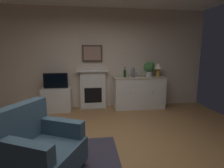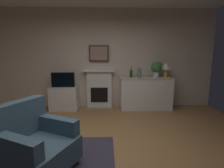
{
  "view_description": "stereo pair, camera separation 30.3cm",
  "coord_description": "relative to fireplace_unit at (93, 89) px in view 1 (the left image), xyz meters",
  "views": [
    {
      "loc": [
        -0.18,
        -2.32,
        1.53
      ],
      "look_at": [
        0.21,
        0.64,
        1.0
      ],
      "focal_mm": 27.1,
      "sensor_mm": 36.0,
      "label": 1
    },
    {
      "loc": [
        0.12,
        -2.34,
        1.53
      ],
      "look_at": [
        0.21,
        0.64,
        1.0
      ],
      "focal_mm": 27.1,
      "sensor_mm": 36.0,
      "label": 2
    }
  ],
  "objects": [
    {
      "name": "armchair",
      "position": [
        -0.71,
        -2.71,
        -0.17
      ],
      "size": [
        1.06,
        1.04,
        0.92
      ],
      "color": "#3F596B",
      "rests_on": "ground_plane"
    },
    {
      "name": "table_lamp",
      "position": [
        1.84,
        -0.18,
        0.63
      ],
      "size": [
        0.26,
        0.26,
        0.4
      ],
      "color": "#B79338",
      "rests_on": "sideboard_cabinet"
    },
    {
      "name": "framed_picture",
      "position": [
        0.0,
        0.05,
        1.0
      ],
      "size": [
        0.55,
        0.04,
        0.45
      ],
      "color": "#473323"
    },
    {
      "name": "sideboard_cabinet",
      "position": [
        1.31,
        -0.18,
        -0.1
      ],
      "size": [
        1.44,
        0.49,
        0.9
      ],
      "color": "white",
      "rests_on": "ground_plane"
    },
    {
      "name": "wine_glass_right",
      "position": [
        1.46,
        -0.18,
        0.47
      ],
      "size": [
        0.07,
        0.07,
        0.16
      ],
      "color": "silver",
      "rests_on": "sideboard_cabinet"
    },
    {
      "name": "wine_bottle",
      "position": [
        0.88,
        -0.18,
        0.46
      ],
      "size": [
        0.08,
        0.08,
        0.29
      ],
      "color": "#193F1E",
      "rests_on": "sideboard_cabinet"
    },
    {
      "name": "potted_plant_small",
      "position": [
        1.6,
        -0.13,
        0.61
      ],
      "size": [
        0.3,
        0.3,
        0.43
      ],
      "color": "beige",
      "rests_on": "sideboard_cabinet"
    },
    {
      "name": "tv_set",
      "position": [
        -0.97,
        -0.19,
        0.29
      ],
      "size": [
        0.62,
        0.07,
        0.4
      ],
      "color": "black",
      "rests_on": "tv_cabinet"
    },
    {
      "name": "fireplace_unit",
      "position": [
        0.0,
        0.0,
        0.0
      ],
      "size": [
        0.87,
        0.3,
        1.1
      ],
      "color": "white",
      "rests_on": "ground_plane"
    },
    {
      "name": "tv_cabinet",
      "position": [
        -0.97,
        -0.16,
        -0.23
      ],
      "size": [
        0.75,
        0.42,
        0.64
      ],
      "color": "white",
      "rests_on": "ground_plane"
    },
    {
      "name": "vase_decorative",
      "position": [
        1.09,
        -0.23,
        0.49
      ],
      "size": [
        0.11,
        0.11,
        0.28
      ],
      "color": "slate",
      "rests_on": "sideboard_cabinet"
    },
    {
      "name": "wall_rear",
      "position": [
        0.1,
        0.13,
        0.84
      ],
      "size": [
        6.38,
        0.06,
        2.78
      ],
      "primitive_type": "cube",
      "color": "beige",
      "rests_on": "ground_plane"
    },
    {
      "name": "wine_glass_left",
      "position": [
        1.24,
        -0.16,
        0.47
      ],
      "size": [
        0.07,
        0.07,
        0.16
      ],
      "color": "silver",
      "rests_on": "sideboard_cabinet"
    },
    {
      "name": "ground_plane",
      "position": [
        0.1,
        -2.42,
        -0.6
      ],
      "size": [
        6.38,
        5.16,
        0.1
      ],
      "primitive_type": "cube",
      "color": "#9E7042",
      "rests_on": "ground"
    },
    {
      "name": "wine_glass_center",
      "position": [
        1.35,
        -0.18,
        0.47
      ],
      "size": [
        0.07,
        0.07,
        0.16
      ],
      "color": "silver",
      "rests_on": "sideboard_cabinet"
    }
  ]
}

